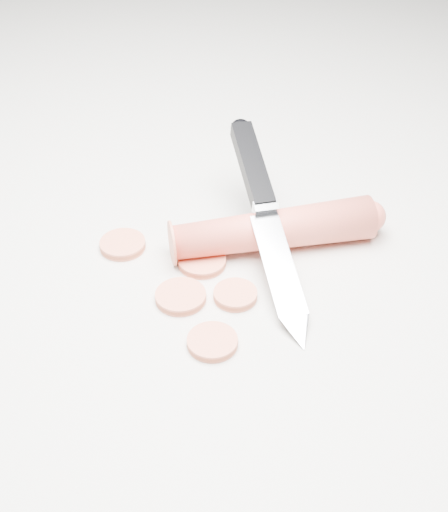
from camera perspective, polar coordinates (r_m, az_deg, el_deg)
The scene contains 8 objects.
ground at distance 0.60m, azimuth -0.37°, elevation -0.59°, with size 2.40×2.40×0.00m, color silver.
carrot at distance 0.60m, azimuth 3.96°, elevation 2.13°, with size 0.03×0.03×0.17m, color #E5513F.
carrot_slice_0 at distance 0.53m, azimuth -0.94°, elevation -6.88°, with size 0.04×0.04×0.01m, color #E46D4C.
carrot_slice_1 at distance 0.56m, azimuth 0.91°, elevation -3.13°, with size 0.03×0.03×0.01m, color #E46D4C.
carrot_slice_2 at distance 0.59m, azimuth -1.76°, elevation -0.46°, with size 0.04×0.04×0.01m, color #E46D4C.
carrot_slice_3 at distance 0.62m, azimuth -8.11°, elevation 0.91°, with size 0.04×0.04×0.01m, color #E46D4C.
carrot_slice_4 at distance 0.56m, azimuth -3.49°, elevation -3.26°, with size 0.04×0.04×0.01m, color #E46D4C.
kitchen_knife at distance 0.58m, azimuth 3.65°, elevation 2.94°, with size 0.17×0.19×0.08m, color silver, non-canonical shape.
Camera 1 is at (0.22, -0.40, 0.38)m, focal length 50.00 mm.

